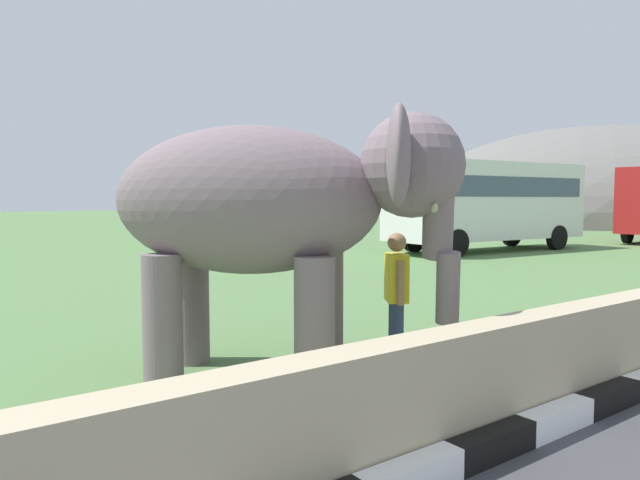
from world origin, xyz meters
name	(u,v)px	position (x,y,z in m)	size (l,w,h in m)	color
barrier_parapet	(291,439)	(2.00, 4.37, 0.50)	(28.00, 0.36, 1.00)	tan
elephant	(278,205)	(3.50, 6.89, 1.99)	(3.85, 3.82, 3.01)	slate
person_handler	(396,293)	(4.86, 6.36, 0.93)	(0.43, 0.59, 1.66)	navy
bus_white	(488,199)	(19.03, 15.92, 2.08)	(9.03, 3.20, 3.50)	silver
hill_east	(601,221)	(55.00, 30.16, 0.00)	(42.98, 34.38, 17.77)	slate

